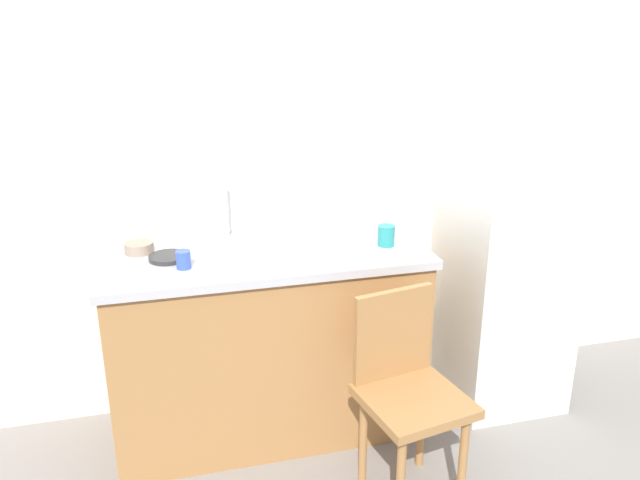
{
  "coord_description": "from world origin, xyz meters",
  "views": [
    {
      "loc": [
        -0.68,
        -2.08,
        1.98
      ],
      "look_at": [
        0.02,
        0.6,
        0.98
      ],
      "focal_mm": 36.23,
      "sensor_mm": 36.0,
      "label": 1
    }
  ],
  "objects_px": {
    "chair": "(407,388)",
    "hotplate": "(168,257)",
    "terracotta_bowl": "(139,247)",
    "dish_tray": "(271,242)",
    "cup_blue": "(183,260)",
    "cup_teal": "(386,235)",
    "refrigerator": "(501,297)"
  },
  "relations": [
    {
      "from": "chair",
      "to": "hotplate",
      "type": "height_order",
      "value": "hotplate"
    },
    {
      "from": "terracotta_bowl",
      "to": "hotplate",
      "type": "height_order",
      "value": "terracotta_bowl"
    },
    {
      "from": "dish_tray",
      "to": "cup_blue",
      "type": "distance_m",
      "value": 0.44
    },
    {
      "from": "dish_tray",
      "to": "chair",
      "type": "bearing_deg",
      "value": -55.6
    },
    {
      "from": "terracotta_bowl",
      "to": "hotplate",
      "type": "distance_m",
      "value": 0.17
    },
    {
      "from": "chair",
      "to": "hotplate",
      "type": "relative_size",
      "value": 5.24
    },
    {
      "from": "chair",
      "to": "cup_teal",
      "type": "distance_m",
      "value": 0.72
    },
    {
      "from": "terracotta_bowl",
      "to": "refrigerator",
      "type": "bearing_deg",
      "value": -4.29
    },
    {
      "from": "chair",
      "to": "hotplate",
      "type": "xyz_separation_m",
      "value": [
        -0.91,
        0.6,
        0.44
      ]
    },
    {
      "from": "cup_blue",
      "to": "cup_teal",
      "type": "xyz_separation_m",
      "value": [
        0.93,
        0.05,
        0.01
      ]
    },
    {
      "from": "hotplate",
      "to": "cup_blue",
      "type": "distance_m",
      "value": 0.14
    },
    {
      "from": "cup_teal",
      "to": "chair",
      "type": "bearing_deg",
      "value": -99.27
    },
    {
      "from": "chair",
      "to": "cup_teal",
      "type": "bearing_deg",
      "value": 69.91
    },
    {
      "from": "terracotta_bowl",
      "to": "cup_teal",
      "type": "bearing_deg",
      "value": -9.85
    },
    {
      "from": "chair",
      "to": "cup_teal",
      "type": "xyz_separation_m",
      "value": [
        0.09,
        0.53,
        0.48
      ]
    },
    {
      "from": "hotplate",
      "to": "dish_tray",
      "type": "bearing_deg",
      "value": 4.64
    },
    {
      "from": "chair",
      "to": "terracotta_bowl",
      "type": "xyz_separation_m",
      "value": [
        -1.03,
        0.72,
        0.46
      ]
    },
    {
      "from": "terracotta_bowl",
      "to": "cup_teal",
      "type": "relative_size",
      "value": 1.35
    },
    {
      "from": "hotplate",
      "to": "chair",
      "type": "bearing_deg",
      "value": -33.48
    },
    {
      "from": "refrigerator",
      "to": "terracotta_bowl",
      "type": "bearing_deg",
      "value": 175.71
    },
    {
      "from": "terracotta_bowl",
      "to": "cup_blue",
      "type": "height_order",
      "value": "cup_blue"
    },
    {
      "from": "refrigerator",
      "to": "chair",
      "type": "bearing_deg",
      "value": -142.26
    },
    {
      "from": "dish_tray",
      "to": "hotplate",
      "type": "relative_size",
      "value": 1.65
    },
    {
      "from": "refrigerator",
      "to": "terracotta_bowl",
      "type": "xyz_separation_m",
      "value": [
        -1.79,
        0.13,
        0.4
      ]
    },
    {
      "from": "refrigerator",
      "to": "chair",
      "type": "height_order",
      "value": "refrigerator"
    },
    {
      "from": "cup_teal",
      "to": "terracotta_bowl",
      "type": "bearing_deg",
      "value": 170.15
    },
    {
      "from": "hotplate",
      "to": "refrigerator",
      "type": "bearing_deg",
      "value": -0.43
    },
    {
      "from": "refrigerator",
      "to": "dish_tray",
      "type": "bearing_deg",
      "value": 177.58
    },
    {
      "from": "refrigerator",
      "to": "cup_teal",
      "type": "xyz_separation_m",
      "value": [
        -0.67,
        -0.06,
        0.42
      ]
    },
    {
      "from": "refrigerator",
      "to": "hotplate",
      "type": "bearing_deg",
      "value": 179.57
    },
    {
      "from": "dish_tray",
      "to": "terracotta_bowl",
      "type": "height_order",
      "value": "dish_tray"
    },
    {
      "from": "dish_tray",
      "to": "cup_teal",
      "type": "relative_size",
      "value": 2.9
    }
  ]
}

